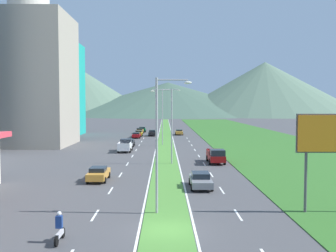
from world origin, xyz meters
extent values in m
plane|color=#424244|center=(0.00, 0.00, 0.00)|extent=(600.00, 600.00, 0.00)
cube|color=#477F33|center=(0.00, 60.00, 0.03)|extent=(3.20, 240.00, 0.06)
cube|color=#2D6023|center=(20.60, 60.00, 0.03)|extent=(24.00, 240.00, 0.06)
cube|color=silver|center=(-5.10, 3.36, 0.01)|extent=(0.16, 2.80, 0.01)
cube|color=silver|center=(-5.10, 11.14, 0.01)|extent=(0.16, 2.80, 0.01)
cube|color=silver|center=(-5.10, 18.93, 0.01)|extent=(0.16, 2.80, 0.01)
cube|color=silver|center=(-5.10, 26.71, 0.01)|extent=(0.16, 2.80, 0.01)
cube|color=silver|center=(-5.10, 34.50, 0.01)|extent=(0.16, 2.80, 0.01)
cube|color=silver|center=(-5.10, 42.29, 0.01)|extent=(0.16, 2.80, 0.01)
cube|color=silver|center=(-5.10, 50.07, 0.01)|extent=(0.16, 2.80, 0.01)
cube|color=silver|center=(-5.10, 57.86, 0.01)|extent=(0.16, 2.80, 0.01)
cube|color=silver|center=(-5.10, 65.64, 0.01)|extent=(0.16, 2.80, 0.01)
cube|color=silver|center=(5.10, 3.36, 0.01)|extent=(0.16, 2.80, 0.01)
cube|color=silver|center=(5.10, 11.14, 0.01)|extent=(0.16, 2.80, 0.01)
cube|color=silver|center=(5.10, 18.93, 0.01)|extent=(0.16, 2.80, 0.01)
cube|color=silver|center=(5.10, 26.71, 0.01)|extent=(0.16, 2.80, 0.01)
cube|color=silver|center=(5.10, 34.50, 0.01)|extent=(0.16, 2.80, 0.01)
cube|color=silver|center=(5.10, 42.29, 0.01)|extent=(0.16, 2.80, 0.01)
cube|color=silver|center=(5.10, 50.07, 0.01)|extent=(0.16, 2.80, 0.01)
cube|color=silver|center=(5.10, 57.86, 0.01)|extent=(0.16, 2.80, 0.01)
cube|color=silver|center=(5.10, 65.64, 0.01)|extent=(0.16, 2.80, 0.01)
cube|color=silver|center=(-1.75, 60.00, 0.01)|extent=(0.16, 240.00, 0.01)
cube|color=silver|center=(1.75, 60.00, 0.01)|extent=(0.16, 240.00, 0.01)
cube|color=#9E9384|center=(-26.07, 50.41, 12.52)|extent=(15.37, 15.37, 25.05)
cylinder|color=beige|center=(-26.07, 50.41, 26.51)|extent=(7.68, 7.68, 2.93)
cube|color=teal|center=(-28.61, 75.76, 11.83)|extent=(12.98, 12.98, 23.65)
cone|color=#516B56|center=(-70.03, 274.77, 19.01)|extent=(122.04, 122.04, 38.03)
cone|color=#3D5647|center=(2.32, 276.72, 12.74)|extent=(177.37, 177.37, 25.47)
cone|color=#516B56|center=(74.89, 261.49, 19.91)|extent=(142.10, 142.10, 39.82)
cylinder|color=#99999E|center=(-0.71, 3.76, 4.89)|extent=(0.18, 0.18, 9.77)
cylinder|color=#99999E|center=(0.40, 3.81, 9.62)|extent=(2.23, 0.20, 0.10)
ellipsoid|color=silver|center=(1.51, 3.86, 9.42)|extent=(0.56, 0.28, 0.20)
cylinder|color=#99999E|center=(0.78, 26.71, 4.98)|extent=(0.18, 0.18, 9.97)
cylinder|color=#99999E|center=(-0.49, 26.63, 9.82)|extent=(2.56, 0.27, 0.10)
ellipsoid|color=silver|center=(-1.77, 26.54, 9.62)|extent=(0.56, 0.28, 0.20)
cylinder|color=#99999E|center=(-0.59, 49.66, 5.47)|extent=(0.18, 0.18, 10.94)
cylinder|color=#99999E|center=(0.99, 49.62, 10.79)|extent=(3.16, 0.18, 0.10)
ellipsoid|color=silver|center=(2.57, 49.58, 10.59)|extent=(0.56, 0.28, 0.20)
cylinder|color=#4C4C51|center=(10.07, 3.87, 2.24)|extent=(0.20, 0.20, 4.48)
cube|color=orange|center=(11.60, 3.77, 5.80)|extent=(4.38, 0.16, 2.62)
cube|color=#4C4C51|center=(11.60, 3.89, 5.80)|extent=(4.58, 0.08, 2.82)
cube|color=#0C5128|center=(-6.62, 85.67, 0.68)|extent=(1.87, 4.10, 0.72)
cube|color=black|center=(-6.62, 85.51, 1.28)|extent=(1.61, 1.80, 0.49)
cylinder|color=black|center=(-7.52, 86.94, 0.32)|extent=(0.22, 0.64, 0.64)
cylinder|color=black|center=(-5.72, 86.94, 0.32)|extent=(0.22, 0.64, 0.64)
cylinder|color=black|center=(-7.52, 84.40, 0.32)|extent=(0.22, 0.64, 0.64)
cylinder|color=black|center=(-5.72, 84.40, 0.32)|extent=(0.22, 0.64, 0.64)
cube|color=#C6842D|center=(-7.00, 15.75, 0.66)|extent=(1.81, 4.57, 0.68)
cube|color=black|center=(-7.00, 15.57, 1.22)|extent=(1.56, 2.01, 0.43)
cylinder|color=black|center=(-7.87, 17.17, 0.32)|extent=(0.22, 0.64, 0.64)
cylinder|color=black|center=(-6.13, 17.17, 0.32)|extent=(0.22, 0.64, 0.64)
cylinder|color=black|center=(-7.87, 14.33, 0.32)|extent=(0.22, 0.64, 0.64)
cylinder|color=black|center=(-6.13, 14.33, 0.32)|extent=(0.22, 0.64, 0.64)
cube|color=black|center=(-3.29, 72.20, 0.69)|extent=(1.79, 4.35, 0.75)
cube|color=black|center=(-3.29, 72.03, 1.29)|extent=(1.54, 1.92, 0.46)
cylinder|color=black|center=(-4.15, 73.55, 0.32)|extent=(0.22, 0.64, 0.64)
cylinder|color=black|center=(-2.43, 73.55, 0.32)|extent=(0.22, 0.64, 0.64)
cylinder|color=black|center=(-4.15, 70.85, 0.32)|extent=(0.22, 0.64, 0.64)
cylinder|color=black|center=(-2.43, 70.85, 0.32)|extent=(0.22, 0.64, 0.64)
cube|color=slate|center=(3.26, 12.27, 0.62)|extent=(1.89, 4.69, 0.60)
cube|color=black|center=(3.26, 12.46, 1.18)|extent=(1.63, 2.06, 0.51)
cylinder|color=black|center=(4.17, 10.82, 0.32)|extent=(0.22, 0.64, 0.64)
cylinder|color=black|center=(2.35, 10.82, 0.32)|extent=(0.22, 0.64, 0.64)
cylinder|color=black|center=(4.17, 13.73, 0.32)|extent=(0.22, 0.64, 0.64)
cylinder|color=black|center=(2.35, 13.73, 0.32)|extent=(0.22, 0.64, 0.64)
cube|color=#C6842D|center=(-6.97, 80.26, 0.68)|extent=(1.84, 4.08, 0.73)
cube|color=black|center=(-6.97, 80.10, 1.28)|extent=(1.58, 1.80, 0.47)
cylinder|color=black|center=(-7.85, 81.53, 0.32)|extent=(0.22, 0.64, 0.64)
cylinder|color=black|center=(-6.09, 81.53, 0.32)|extent=(0.22, 0.64, 0.64)
cylinder|color=black|center=(-7.85, 79.00, 0.32)|extent=(0.22, 0.64, 0.64)
cylinder|color=black|center=(-6.09, 79.00, 0.32)|extent=(0.22, 0.64, 0.64)
cube|color=yellow|center=(-6.66, 71.33, 0.66)|extent=(1.73, 4.02, 0.68)
cube|color=black|center=(-6.66, 71.17, 1.23)|extent=(1.49, 1.77, 0.47)
cylinder|color=black|center=(-7.49, 72.57, 0.32)|extent=(0.22, 0.64, 0.64)
cylinder|color=black|center=(-5.83, 72.57, 0.32)|extent=(0.22, 0.64, 0.64)
cylinder|color=black|center=(-7.49, 70.08, 0.32)|extent=(0.22, 0.64, 0.64)
cylinder|color=black|center=(-5.83, 70.08, 0.32)|extent=(0.22, 0.64, 0.64)
cube|color=maroon|center=(-6.86, 66.28, 0.62)|extent=(1.77, 4.79, 0.61)
cube|color=black|center=(-6.86, 66.09, 1.13)|extent=(1.53, 2.11, 0.40)
cylinder|color=black|center=(-7.71, 67.76, 0.32)|extent=(0.22, 0.64, 0.64)
cylinder|color=black|center=(-6.01, 67.76, 0.32)|extent=(0.22, 0.64, 0.64)
cylinder|color=black|center=(-7.71, 64.79, 0.32)|extent=(0.22, 0.64, 0.64)
cylinder|color=black|center=(-6.01, 64.79, 0.32)|extent=(0.22, 0.64, 0.64)
cube|color=black|center=(-6.84, 48.34, 0.65)|extent=(1.71, 4.70, 0.67)
cube|color=black|center=(-6.84, 48.15, 1.19)|extent=(1.47, 2.07, 0.40)
cylinder|color=black|center=(-7.65, 49.79, 0.32)|extent=(0.22, 0.64, 0.64)
cylinder|color=black|center=(-6.02, 49.79, 0.32)|extent=(0.22, 0.64, 0.64)
cylinder|color=black|center=(-7.65, 46.88, 0.32)|extent=(0.22, 0.64, 0.64)
cylinder|color=black|center=(-6.02, 46.88, 0.32)|extent=(0.22, 0.64, 0.64)
cube|color=#C6842D|center=(3.61, 75.67, 0.65)|extent=(1.86, 4.64, 0.66)
cube|color=black|center=(3.61, 75.86, 1.18)|extent=(1.60, 2.04, 0.40)
cylinder|color=black|center=(4.50, 74.23, 0.32)|extent=(0.22, 0.64, 0.64)
cylinder|color=black|center=(2.71, 74.23, 0.32)|extent=(0.22, 0.64, 0.64)
cylinder|color=black|center=(4.50, 77.11, 0.32)|extent=(0.22, 0.64, 0.64)
cylinder|color=black|center=(2.71, 77.11, 0.32)|extent=(0.22, 0.64, 0.64)
cube|color=silver|center=(-6.78, 40.07, 0.80)|extent=(2.00, 5.40, 0.80)
cube|color=black|center=(-6.78, 41.67, 1.60)|extent=(1.84, 2.00, 0.80)
cube|color=silver|center=(-7.72, 38.97, 1.42)|extent=(0.10, 3.20, 0.44)
cube|color=silver|center=(-5.84, 38.97, 1.42)|extent=(0.10, 3.20, 0.44)
cube|color=silver|center=(-6.78, 37.42, 1.42)|extent=(1.84, 0.10, 0.44)
cylinder|color=black|center=(-7.74, 41.69, 0.40)|extent=(0.26, 0.80, 0.80)
cylinder|color=black|center=(-5.82, 41.69, 0.40)|extent=(0.26, 0.80, 0.80)
cylinder|color=black|center=(-7.74, 38.45, 0.40)|extent=(0.26, 0.80, 0.80)
cylinder|color=black|center=(-5.82, 38.45, 0.40)|extent=(0.26, 0.80, 0.80)
cube|color=maroon|center=(6.75, 27.62, 0.80)|extent=(2.00, 5.40, 0.80)
cube|color=black|center=(6.75, 26.02, 1.60)|extent=(1.84, 2.00, 0.80)
cube|color=maroon|center=(7.69, 28.72, 1.42)|extent=(0.10, 3.20, 0.44)
cube|color=maroon|center=(5.81, 28.72, 1.42)|extent=(0.10, 3.20, 0.44)
cube|color=maroon|center=(6.75, 30.27, 1.42)|extent=(1.84, 0.10, 0.44)
cylinder|color=black|center=(7.71, 26.00, 0.40)|extent=(0.26, 0.80, 0.80)
cylinder|color=black|center=(5.79, 26.00, 0.40)|extent=(0.26, 0.80, 0.80)
cylinder|color=black|center=(7.71, 29.24, 0.40)|extent=(0.26, 0.80, 0.80)
cylinder|color=black|center=(5.79, 29.24, 0.40)|extent=(0.26, 0.80, 0.80)
cylinder|color=black|center=(-6.14, -1.19, 0.30)|extent=(0.10, 0.60, 0.60)
cylinder|color=black|center=(-6.14, -2.59, 0.30)|extent=(0.12, 0.60, 0.60)
cube|color=#B2B2B7|center=(-6.14, -1.89, 0.47)|extent=(0.20, 1.12, 0.25)
ellipsoid|color=#B2B2B7|center=(-6.14, -1.69, 0.83)|extent=(0.24, 0.44, 0.24)
cube|color=navy|center=(-6.14, -1.99, 1.20)|extent=(0.36, 0.28, 0.70)
sphere|color=silver|center=(-6.14, -1.94, 1.67)|extent=(0.26, 0.26, 0.26)
camera|label=1|loc=(-0.13, -23.24, 7.85)|focal=40.59mm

